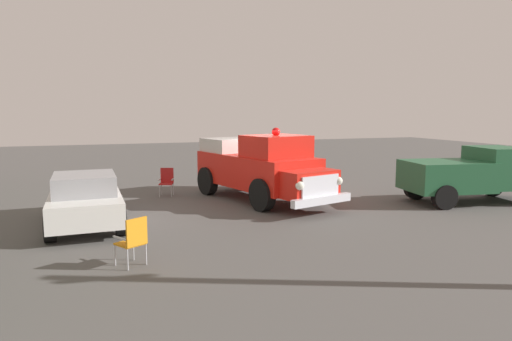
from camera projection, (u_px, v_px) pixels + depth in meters
The scene contains 9 objects.
ground_plane at pixel (269, 199), 16.21m from camera, with size 60.00×60.00×0.00m, color #514F4C.
vintage_fire_truck at pixel (260, 166), 15.89m from camera, with size 6.31×3.74×2.59m.
classic_hot_rod at pixel (85, 198), 12.47m from camera, with size 4.40×1.99×1.46m.
parked_pickup at pixel (473, 174), 15.53m from camera, with size 2.62×5.02×1.90m.
lawn_chair_near_truck at pixel (279, 172), 18.84m from camera, with size 0.69×0.69×1.02m.
lawn_chair_by_car at pixel (133, 238), 9.11m from camera, with size 0.67×0.67×1.02m.
lawn_chair_spare at pixel (167, 180), 16.85m from camera, with size 0.62×0.63×1.02m.
spectator_seated at pixel (278, 170), 18.70m from camera, with size 0.65×0.62×1.29m.
traffic_cone at pixel (332, 184), 17.49m from camera, with size 0.40×0.40×0.64m.
Camera 1 is at (-14.86, 5.79, 3.14)m, focal length 31.74 mm.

